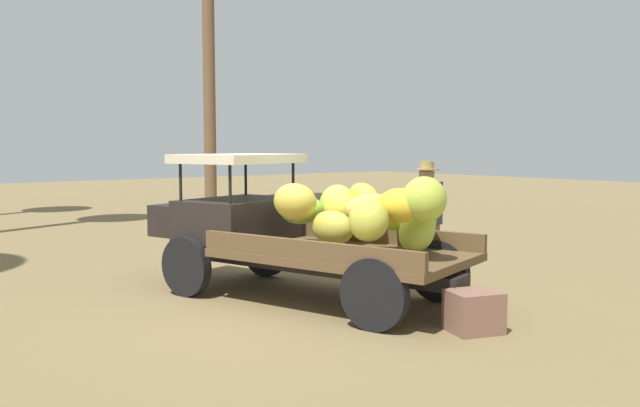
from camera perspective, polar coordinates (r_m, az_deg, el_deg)
ground_plane at (r=8.42m, az=-2.33°, el=-8.30°), size 60.00×60.00×0.00m
truck at (r=8.40m, az=-1.63°, el=-1.88°), size 4.66×2.76×1.83m
farmer at (r=9.40m, az=9.17°, el=-0.89°), size 0.55×0.51×1.72m
wooden_crate at (r=7.13m, az=13.19°, el=-9.11°), size 0.59×0.63×0.43m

